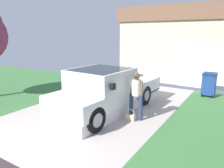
{
  "coord_description": "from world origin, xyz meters",
  "views": [
    {
      "loc": [
        4.63,
        -2.5,
        2.92
      ],
      "look_at": [
        0.64,
        3.95,
        1.13
      ],
      "focal_mm": 34.22,
      "sensor_mm": 36.0,
      "label": 1
    }
  ],
  "objects_px": {
    "pickup_truck": "(103,93)",
    "house_with_garage": "(206,44)",
    "handbag": "(130,117)",
    "wheeled_trash_bin": "(209,84)",
    "person_with_hat": "(136,92)"
  },
  "relations": [
    {
      "from": "person_with_hat",
      "to": "house_with_garage",
      "type": "bearing_deg",
      "value": -100.47
    },
    {
      "from": "handbag",
      "to": "wheeled_trash_bin",
      "type": "height_order",
      "value": "wheeled_trash_bin"
    },
    {
      "from": "pickup_truck",
      "to": "handbag",
      "type": "xyz_separation_m",
      "value": [
        1.24,
        -0.2,
        -0.63
      ]
    },
    {
      "from": "person_with_hat",
      "to": "handbag",
      "type": "distance_m",
      "value": 0.88
    },
    {
      "from": "person_with_hat",
      "to": "house_with_garage",
      "type": "xyz_separation_m",
      "value": [
        0.77,
        8.72,
        1.3
      ]
    },
    {
      "from": "pickup_truck",
      "to": "house_with_garage",
      "type": "distance_m",
      "value": 9.1
    },
    {
      "from": "pickup_truck",
      "to": "house_with_garage",
      "type": "bearing_deg",
      "value": -99.61
    },
    {
      "from": "person_with_hat",
      "to": "handbag",
      "type": "bearing_deg",
      "value": 53.2
    },
    {
      "from": "person_with_hat",
      "to": "house_with_garage",
      "type": "relative_size",
      "value": 0.17
    },
    {
      "from": "pickup_truck",
      "to": "person_with_hat",
      "type": "xyz_separation_m",
      "value": [
        1.36,
        -0.01,
        0.22
      ]
    },
    {
      "from": "house_with_garage",
      "to": "pickup_truck",
      "type": "bearing_deg",
      "value": -103.73
    },
    {
      "from": "wheeled_trash_bin",
      "to": "house_with_garage",
      "type": "bearing_deg",
      "value": 102.4
    },
    {
      "from": "handbag",
      "to": "house_with_garage",
      "type": "bearing_deg",
      "value": 84.33
    },
    {
      "from": "pickup_truck",
      "to": "house_with_garage",
      "type": "height_order",
      "value": "house_with_garage"
    },
    {
      "from": "house_with_garage",
      "to": "wheeled_trash_bin",
      "type": "distance_m",
      "value": 4.68
    }
  ]
}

